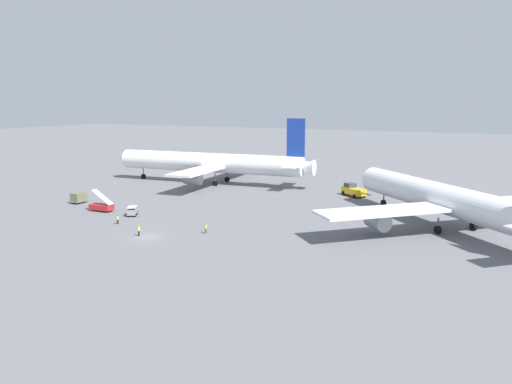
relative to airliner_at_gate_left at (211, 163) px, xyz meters
name	(u,v)px	position (x,y,z in m)	size (l,w,h in m)	color
ground_plane	(146,237)	(18.51, -48.55, -5.20)	(600.00, 600.00, 0.00)	slate
airliner_at_gate_left	(211,163)	(0.00, 0.00, 0.00)	(55.19, 39.73, 16.65)	white
airliner_being_pushed	(446,200)	(58.80, -22.05, -0.51)	(39.72, 40.01, 14.48)	white
pushback_tug	(353,190)	(37.25, -0.88, -3.91)	(8.03, 7.05, 3.03)	gold
gse_stair_truck_yellow	(102,206)	(-0.86, -37.67, -4.17)	(4.72, 2.23, 4.06)	red
gse_container_dolly_flat	(79,197)	(-10.67, -33.92, -4.03)	(2.22, 3.22, 2.15)	slate
gse_baggage_cart_trailing	(132,211)	(6.95, -38.16, -4.34)	(2.78, 3.15, 1.71)	gray
ground_crew_ramp_agent_by_cones	(139,231)	(17.24, -48.65, -4.33)	(0.36, 0.48, 1.68)	black
ground_crew_marshaller_foreground	(118,219)	(8.91, -44.14, -4.38)	(0.36, 0.36, 1.59)	black
ground_crew_wing_walker_right	(206,228)	(25.60, -42.62, -4.35)	(0.36, 0.36, 1.64)	#4C4C51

